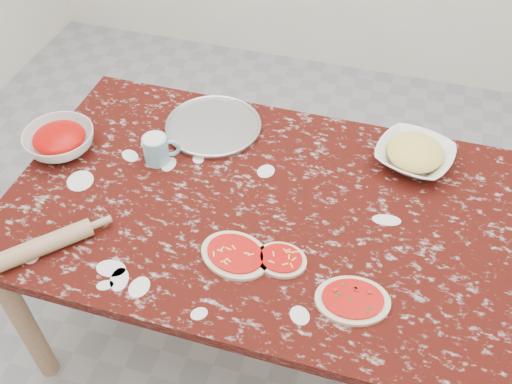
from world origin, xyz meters
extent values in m
plane|color=gray|center=(0.00, 0.00, 0.00)|extent=(4.00, 4.00, 0.00)
cube|color=#350B07|center=(0.00, 0.00, 0.73)|extent=(1.60, 1.00, 0.04)
cube|color=tan|center=(0.00, 0.00, 0.67)|extent=(1.50, 0.90, 0.08)
cylinder|color=tan|center=(-0.72, -0.42, 0.35)|extent=(0.07, 0.07, 0.71)
cylinder|color=tan|center=(-0.72, 0.42, 0.35)|extent=(0.07, 0.07, 0.71)
cylinder|color=tan|center=(0.72, 0.42, 0.35)|extent=(0.07, 0.07, 0.71)
cylinder|color=#B2B2B7|center=(-0.26, 0.31, 0.76)|extent=(0.38, 0.38, 0.01)
imported|color=white|center=(-0.73, 0.05, 0.79)|extent=(0.27, 0.27, 0.08)
imported|color=white|center=(0.46, 0.33, 0.78)|extent=(0.31, 0.31, 0.06)
cylinder|color=#7FC0CF|center=(-0.38, 0.10, 0.80)|extent=(0.09, 0.09, 0.10)
torus|color=#7FC0CF|center=(-0.34, 0.12, 0.80)|extent=(0.07, 0.04, 0.07)
cylinder|color=silver|center=(-0.38, 0.10, 0.83)|extent=(0.07, 0.07, 0.01)
ellipsoid|color=beige|center=(0.00, -0.22, 0.76)|extent=(0.25, 0.21, 0.01)
ellipsoid|color=red|center=(0.00, -0.22, 0.76)|extent=(0.20, 0.17, 0.00)
ellipsoid|color=beige|center=(0.14, -0.20, 0.76)|extent=(0.16, 0.13, 0.01)
ellipsoid|color=red|center=(0.14, -0.20, 0.76)|extent=(0.13, 0.11, 0.00)
ellipsoid|color=beige|center=(0.36, -0.28, 0.76)|extent=(0.24, 0.20, 0.01)
ellipsoid|color=red|center=(0.36, -0.28, 0.76)|extent=(0.19, 0.16, 0.00)
cylinder|color=tan|center=(-0.54, -0.36, 0.78)|extent=(0.23, 0.24, 0.06)
camera|label=1|loc=(0.35, -1.17, 2.07)|focal=39.30mm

